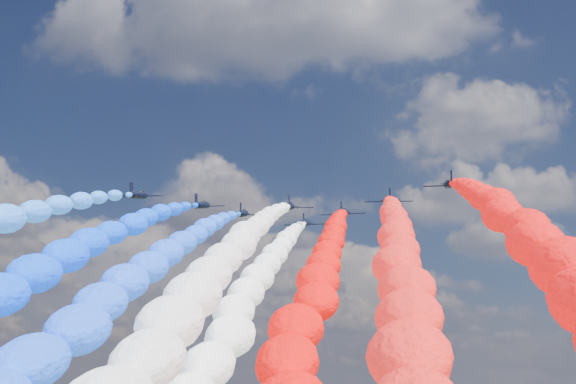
# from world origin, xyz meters

# --- Properties ---
(jet_0) EXTENTS (10.15, 13.67, 5.87)m
(jet_0) POSITION_xyz_m (-29.26, -4.98, 93.04)
(jet_0) COLOR black
(jet_1) EXTENTS (9.92, 13.50, 5.87)m
(jet_1) POSITION_xyz_m (-18.63, 5.16, 93.04)
(jet_1) COLOR black
(trail_1) EXTENTS (5.88, 106.22, 43.24)m
(trail_1) POSITION_xyz_m (-18.63, -50.39, 73.06)
(trail_1) COLOR #0B45FF
(jet_2) EXTENTS (10.65, 14.02, 5.87)m
(jet_2) POSITION_xyz_m (-11.31, 14.13, 93.04)
(jet_2) COLOR black
(trail_2) EXTENTS (5.88, 106.22, 43.24)m
(trail_2) POSITION_xyz_m (-11.31, -41.42, 73.06)
(trail_2) COLOR #1E54FD
(jet_3) EXTENTS (10.52, 13.93, 5.87)m
(jet_3) POSITION_xyz_m (-0.02, 8.67, 93.04)
(jet_3) COLOR black
(trail_3) EXTENTS (5.88, 106.22, 43.24)m
(trail_3) POSITION_xyz_m (-0.02, -46.88, 73.06)
(trail_3) COLOR white
(jet_4) EXTENTS (9.90, 13.49, 5.87)m
(jet_4) POSITION_xyz_m (1.58, 25.88, 93.04)
(jet_4) COLOR black
(trail_4) EXTENTS (5.88, 106.22, 43.24)m
(trail_4) POSITION_xyz_m (1.58, -29.67, 73.06)
(trail_4) COLOR white
(jet_5) EXTENTS (10.62, 14.00, 5.87)m
(jet_5) POSITION_xyz_m (11.03, 15.91, 93.04)
(jet_5) COLOR black
(trail_5) EXTENTS (5.88, 106.22, 43.24)m
(trail_5) POSITION_xyz_m (11.03, -39.64, 73.06)
(trail_5) COLOR red
(jet_6) EXTENTS (10.49, 13.91, 5.87)m
(jet_6) POSITION_xyz_m (20.71, 5.47, 93.04)
(jet_6) COLOR black
(trail_6) EXTENTS (5.88, 106.22, 43.24)m
(trail_6) POSITION_xyz_m (20.71, -50.08, 73.06)
(trail_6) COLOR red
(jet_7) EXTENTS (9.76, 13.39, 5.87)m
(jet_7) POSITION_xyz_m (32.10, -5.82, 93.04)
(jet_7) COLOR black
(trail_7) EXTENTS (5.88, 106.22, 43.24)m
(trail_7) POSITION_xyz_m (32.10, -61.37, 73.06)
(trail_7) COLOR red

